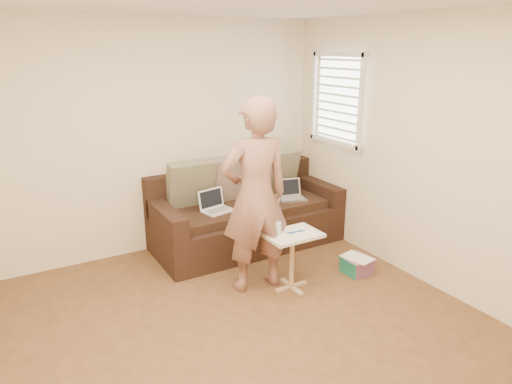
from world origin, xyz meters
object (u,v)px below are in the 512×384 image
(sofa, at_px, (247,211))
(laptop_white, at_px, (218,212))
(laptop_silver, at_px, (292,200))
(striped_box, at_px, (357,265))
(person, at_px, (255,196))
(side_table, at_px, (292,261))
(drinking_glass, at_px, (277,228))

(sofa, distance_m, laptop_white, 0.43)
(sofa, relative_size, laptop_silver, 6.76)
(laptop_silver, distance_m, striped_box, 1.17)
(person, distance_m, side_table, 0.74)
(laptop_white, bearing_deg, sofa, -2.13)
(striped_box, bearing_deg, drinking_glass, 171.26)
(laptop_silver, height_order, side_table, laptop_silver)
(person, bearing_deg, striped_box, 170.05)
(person, relative_size, side_table, 3.24)
(sofa, height_order, laptop_white, sofa)
(laptop_white, distance_m, drinking_glass, 1.02)
(person, relative_size, drinking_glass, 15.68)
(drinking_glass, distance_m, striped_box, 1.08)
(laptop_white, distance_m, striped_box, 1.62)
(laptop_silver, bearing_deg, sofa, 178.23)
(laptop_silver, bearing_deg, person, -127.55)
(drinking_glass, relative_size, striped_box, 0.42)
(sofa, bearing_deg, person, -114.83)
(side_table, distance_m, striped_box, 0.81)
(sofa, relative_size, striped_box, 7.79)
(sofa, height_order, striped_box, sofa)
(laptop_white, bearing_deg, person, -103.68)
(person, relative_size, striped_box, 6.66)
(person, bearing_deg, side_table, 149.84)
(sofa, relative_size, side_table, 3.79)
(person, bearing_deg, laptop_silver, -135.46)
(side_table, relative_size, striped_box, 2.06)
(sofa, bearing_deg, laptop_white, -169.46)
(laptop_silver, bearing_deg, side_table, -110.93)
(laptop_silver, relative_size, drinking_glass, 2.71)
(sofa, xyz_separation_m, side_table, (-0.14, -1.14, -0.13))
(laptop_silver, relative_size, person, 0.17)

